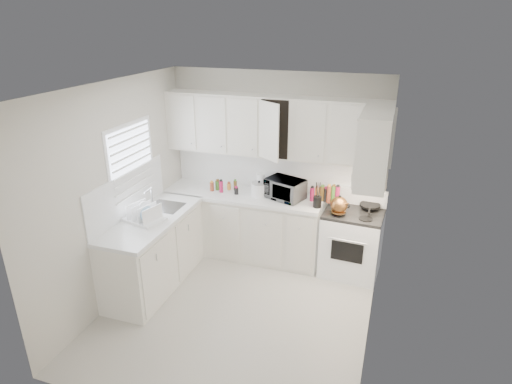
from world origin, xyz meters
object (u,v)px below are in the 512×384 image
at_px(stove, 352,235).
at_px(dish_rack, 144,211).
at_px(utensil_crock, 318,194).
at_px(microwave, 285,187).
at_px(tea_kettle, 339,204).
at_px(rice_cooker, 259,188).

bearing_deg(stove, dish_rack, -150.21).
bearing_deg(stove, utensil_crock, -163.93).
height_order(microwave, dish_rack, microwave).
xyz_separation_m(stove, tea_kettle, (-0.18, -0.16, 0.49)).
xyz_separation_m(tea_kettle, rice_cooker, (-1.12, 0.19, -0.01)).
bearing_deg(rice_cooker, stove, 1.77).
distance_m(stove, tea_kettle, 0.54).
bearing_deg(tea_kettle, utensil_crock, -166.50).
relative_size(rice_cooker, dish_rack, 0.48).
height_order(stove, rice_cooker, rice_cooker).
relative_size(tea_kettle, rice_cooker, 1.24).
bearing_deg(stove, microwave, -179.32).
xyz_separation_m(microwave, rice_cooker, (-0.36, -0.01, -0.06)).
height_order(stove, utensil_crock, utensil_crock).
height_order(rice_cooker, dish_rack, dish_rack).
relative_size(stove, dish_rack, 2.58).
xyz_separation_m(tea_kettle, microwave, (-0.76, 0.21, 0.06)).
height_order(utensil_crock, dish_rack, utensil_crock).
xyz_separation_m(tea_kettle, utensil_crock, (-0.29, 0.06, 0.06)).
relative_size(microwave, utensil_crock, 1.41).
distance_m(microwave, utensil_crock, 0.50).
bearing_deg(rice_cooker, microwave, 5.59).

